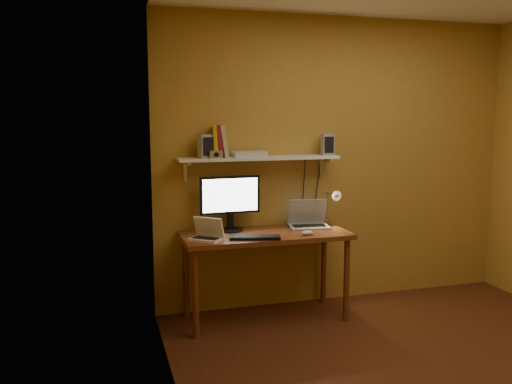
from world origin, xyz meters
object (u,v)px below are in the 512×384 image
object	(u,v)px
shelf_camera	(216,154)
router	(249,154)
wall_shelf	(259,158)
speaker_right	(327,145)
speaker_left	(206,146)
desk_lamp	(332,202)
desk	(265,243)
mouse	(308,233)
netbook	(207,234)
monitor	(230,200)
keyboard	(255,237)
laptop	(308,220)

from	to	relation	value
shelf_camera	router	xyz separation A→B (m)	(0.31, 0.08, -0.01)
wall_shelf	speaker_right	world-z (taller)	speaker_right
speaker_left	desk_lamp	bearing A→B (deg)	-12.77
desk	router	distance (m)	0.76
mouse	speaker_right	distance (m)	0.86
shelf_camera	netbook	bearing A→B (deg)	-118.71
speaker_right	router	world-z (taller)	speaker_right
monitor	speaker_left	distance (m)	0.50
desk	router	xyz separation A→B (m)	(-0.08, 0.20, 0.73)
wall_shelf	shelf_camera	world-z (taller)	shelf_camera
wall_shelf	desk_lamp	bearing A→B (deg)	-5.88
wall_shelf	speaker_left	xyz separation A→B (m)	(-0.46, -0.01, 0.11)
netbook	mouse	xyz separation A→B (m)	(0.83, -0.06, -0.03)
keyboard	laptop	bearing A→B (deg)	42.90
wall_shelf	netbook	bearing A→B (deg)	-149.13
monitor	mouse	xyz separation A→B (m)	(0.57, -0.34, -0.24)
desk	desk_lamp	world-z (taller)	desk_lamp
speaker_right	monitor	bearing A→B (deg)	-170.43
laptop	mouse	world-z (taller)	laptop
netbook	mouse	size ratio (longest dim) A/B	2.96
speaker_right	router	distance (m)	0.73
netbook	monitor	bearing A→B (deg)	86.23
wall_shelf	laptop	size ratio (longest dim) A/B	3.83
wall_shelf	speaker_left	size ratio (longest dim) A/B	7.19
mouse	desk_lamp	world-z (taller)	desk_lamp
wall_shelf	mouse	world-z (taller)	wall_shelf
wall_shelf	monitor	distance (m)	0.44
mouse	netbook	bearing A→B (deg)	170.16
shelf_camera	wall_shelf	bearing A→B (deg)	11.47
speaker_left	keyboard	bearing A→B (deg)	-58.93
laptop	speaker_right	size ratio (longest dim) A/B	1.99
keyboard	shelf_camera	xyz separation A→B (m)	(-0.25, 0.30, 0.65)
laptop	mouse	xyz separation A→B (m)	(-0.12, -0.29, -0.05)
wall_shelf	shelf_camera	size ratio (longest dim) A/B	12.92
mouse	speaker_left	world-z (taller)	speaker_left
laptop	router	distance (m)	0.78
netbook	keyboard	world-z (taller)	netbook
monitor	netbook	distance (m)	0.43
monitor	router	xyz separation A→B (m)	(0.18, 0.03, 0.39)
shelf_camera	monitor	bearing A→B (deg)	20.17
mouse	shelf_camera	bearing A→B (deg)	151.81
netbook	shelf_camera	world-z (taller)	shelf_camera
mouse	speaker_right	xyz separation A→B (m)	(0.33, 0.38, 0.70)
speaker_left	mouse	bearing A→B (deg)	-34.87
monitor	laptop	size ratio (longest dim) A/B	1.42
monitor	laptop	distance (m)	0.72
monitor	shelf_camera	distance (m)	0.42
monitor	speaker_left	xyz separation A→B (m)	(-0.20, 0.02, 0.46)
laptop	keyboard	size ratio (longest dim) A/B	0.90
desk_lamp	desk	bearing A→B (deg)	-169.19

